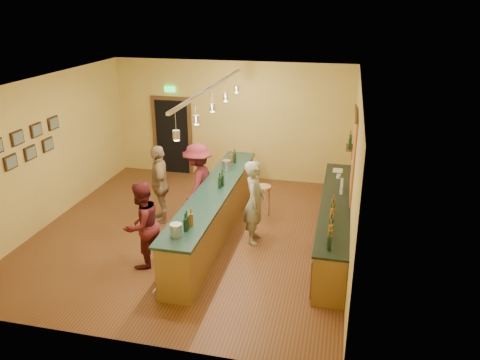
% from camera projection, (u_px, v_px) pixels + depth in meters
% --- Properties ---
extents(floor, '(7.00, 7.00, 0.00)m').
position_uv_depth(floor, '(193.00, 232.00, 10.06)').
color(floor, '#612C1B').
rests_on(floor, ground).
extents(ceiling, '(6.50, 7.00, 0.02)m').
position_uv_depth(ceiling, '(186.00, 83.00, 8.91)').
color(ceiling, silver).
rests_on(ceiling, wall_back).
extents(wall_back, '(6.50, 0.02, 3.20)m').
position_uv_depth(wall_back, '(231.00, 121.00, 12.66)').
color(wall_back, gold).
rests_on(wall_back, floor).
extents(wall_front, '(6.50, 0.02, 3.20)m').
position_uv_depth(wall_front, '(106.00, 244.00, 6.30)').
color(wall_front, gold).
rests_on(wall_front, floor).
extents(wall_left, '(0.02, 7.00, 3.20)m').
position_uv_depth(wall_left, '(48.00, 151.00, 10.16)').
color(wall_left, gold).
rests_on(wall_left, floor).
extents(wall_right, '(0.02, 7.00, 3.20)m').
position_uv_depth(wall_right, '(354.00, 175.00, 8.81)').
color(wall_right, gold).
rests_on(wall_right, floor).
extents(doorway, '(1.15, 0.09, 2.48)m').
position_uv_depth(doorway, '(173.00, 134.00, 13.17)').
color(doorway, black).
rests_on(doorway, wall_back).
extents(tapestry, '(0.03, 1.40, 1.60)m').
position_uv_depth(tapestry, '(354.00, 155.00, 9.08)').
color(tapestry, maroon).
rests_on(tapestry, wall_right).
extents(bottle_shelf, '(0.17, 0.55, 0.54)m').
position_uv_depth(bottle_shelf, '(350.00, 143.00, 10.53)').
color(bottle_shelf, '#512E18').
rests_on(bottle_shelf, wall_right).
extents(picture_grid, '(0.06, 2.20, 0.70)m').
position_uv_depth(picture_grid, '(24.00, 146.00, 9.35)').
color(picture_grid, '#382111').
rests_on(picture_grid, wall_left).
extents(back_counter, '(0.60, 4.55, 1.27)m').
position_uv_depth(back_counter, '(335.00, 222.00, 9.43)').
color(back_counter, brown).
rests_on(back_counter, floor).
extents(tasting_bar, '(0.73, 5.10, 1.38)m').
position_uv_depth(tasting_bar, '(215.00, 209.00, 9.74)').
color(tasting_bar, brown).
rests_on(tasting_bar, floor).
extents(pendant_track, '(0.11, 4.60, 0.50)m').
position_uv_depth(pendant_track, '(212.00, 95.00, 8.88)').
color(pendant_track, silver).
rests_on(pendant_track, ceiling).
extents(bartender, '(0.45, 0.66, 1.74)m').
position_uv_depth(bartender, '(255.00, 202.00, 9.41)').
color(bartender, gray).
rests_on(bartender, floor).
extents(customer_a, '(0.88, 0.98, 1.66)m').
position_uv_depth(customer_a, '(142.00, 225.00, 8.54)').
color(customer_a, '#59191E').
rests_on(customer_a, floor).
extents(customer_b, '(0.82, 1.12, 1.77)m').
position_uv_depth(customer_b, '(160.00, 184.00, 10.30)').
color(customer_b, '#997A51').
rests_on(customer_b, floor).
extents(customer_c, '(0.70, 1.18, 1.80)m').
position_uv_depth(customer_c, '(198.00, 183.00, 10.31)').
color(customer_c, '#59191E').
rests_on(customer_c, floor).
extents(bar_stool, '(0.36, 0.36, 0.75)m').
position_uv_depth(bar_stool, '(263.00, 192.00, 10.59)').
color(bar_stool, '#AB804D').
rests_on(bar_stool, floor).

